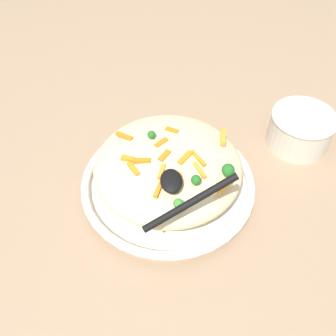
% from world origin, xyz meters
% --- Properties ---
extents(ground_plane, '(2.40, 2.40, 0.00)m').
position_xyz_m(ground_plane, '(0.00, 0.00, 0.00)').
color(ground_plane, '#9E7F60').
extents(serving_bowl, '(0.37, 0.37, 0.04)m').
position_xyz_m(serving_bowl, '(0.00, 0.00, 0.02)').
color(serving_bowl, white).
rests_on(serving_bowl, ground_plane).
extents(pasta_mound, '(0.30, 0.30, 0.08)m').
position_xyz_m(pasta_mound, '(0.00, 0.00, 0.08)').
color(pasta_mound, beige).
rests_on(pasta_mound, serving_bowl).
extents(carrot_piece_0, '(0.03, 0.03, 0.01)m').
position_xyz_m(carrot_piece_0, '(0.02, 0.01, 0.12)').
color(carrot_piece_0, orange).
rests_on(carrot_piece_0, pasta_mound).
extents(carrot_piece_1, '(0.02, 0.03, 0.01)m').
position_xyz_m(carrot_piece_1, '(0.06, -0.01, 0.12)').
color(carrot_piece_1, orange).
rests_on(carrot_piece_1, pasta_mound).
extents(carrot_piece_2, '(0.04, 0.03, 0.01)m').
position_xyz_m(carrot_piece_2, '(-0.02, -0.03, 0.12)').
color(carrot_piece_2, orange).
rests_on(carrot_piece_2, pasta_mound).
extents(carrot_piece_3, '(0.03, 0.03, 0.01)m').
position_xyz_m(carrot_piece_3, '(-0.01, 0.01, 0.12)').
color(carrot_piece_3, orange).
rests_on(carrot_piece_3, pasta_mound).
extents(carrot_piece_4, '(0.03, 0.03, 0.01)m').
position_xyz_m(carrot_piece_4, '(-0.09, -0.09, 0.12)').
color(carrot_piece_4, orange).
rests_on(carrot_piece_4, pasta_mound).
extents(carrot_piece_5, '(0.03, 0.02, 0.01)m').
position_xyz_m(carrot_piece_5, '(-0.09, 0.02, 0.12)').
color(carrot_piece_5, orange).
rests_on(carrot_piece_5, pasta_mound).
extents(carrot_piece_6, '(0.04, 0.02, 0.01)m').
position_xyz_m(carrot_piece_6, '(0.04, -0.11, 0.12)').
color(carrot_piece_6, orange).
rests_on(carrot_piece_6, pasta_mound).
extents(carrot_piece_7, '(0.04, 0.03, 0.01)m').
position_xyz_m(carrot_piece_7, '(-0.02, -0.06, 0.12)').
color(carrot_piece_7, orange).
rests_on(carrot_piece_7, pasta_mound).
extents(carrot_piece_8, '(0.03, 0.01, 0.01)m').
position_xyz_m(carrot_piece_8, '(-0.07, -0.02, 0.12)').
color(carrot_piece_8, orange).
rests_on(carrot_piece_8, pasta_mound).
extents(carrot_piece_9, '(0.04, 0.02, 0.01)m').
position_xyz_m(carrot_piece_9, '(-0.05, -0.05, 0.12)').
color(carrot_piece_9, orange).
rests_on(carrot_piece_9, pasta_mound).
extents(carrot_piece_10, '(0.02, 0.03, 0.01)m').
position_xyz_m(carrot_piece_10, '(-0.01, 0.08, 0.12)').
color(carrot_piece_10, orange).
rests_on(carrot_piece_10, pasta_mound).
extents(carrot_piece_11, '(0.03, 0.02, 0.01)m').
position_xyz_m(carrot_piece_11, '(-0.05, 0.02, 0.12)').
color(carrot_piece_11, orange).
rests_on(carrot_piece_11, pasta_mound).
extents(carrot_piece_12, '(0.01, 0.03, 0.01)m').
position_xyz_m(carrot_piece_12, '(-0.02, 0.05, 0.12)').
color(carrot_piece_12, orange).
rests_on(carrot_piece_12, pasta_mound).
extents(carrot_piece_13, '(0.03, 0.02, 0.01)m').
position_xyz_m(carrot_piece_13, '(-0.04, 0.07, 0.12)').
color(carrot_piece_13, orange).
rests_on(carrot_piece_13, pasta_mound).
extents(carrot_piece_14, '(0.03, 0.04, 0.01)m').
position_xyz_m(carrot_piece_14, '(0.05, 0.08, 0.12)').
color(carrot_piece_14, orange).
rests_on(carrot_piece_14, pasta_mound).
extents(broccoli_floret_0, '(0.02, 0.02, 0.02)m').
position_xyz_m(broccoli_floret_0, '(-0.13, -0.01, 0.12)').
color(broccoli_floret_0, '#377928').
rests_on(broccoli_floret_0, pasta_mound).
extents(broccoli_floret_1, '(0.02, 0.02, 0.03)m').
position_xyz_m(broccoli_floret_1, '(-0.06, -0.10, 0.13)').
color(broccoli_floret_1, '#205B1C').
rests_on(broccoli_floret_1, pasta_mound).
extents(broccoli_floret_2, '(0.02, 0.02, 0.02)m').
position_xyz_m(broccoli_floret_2, '(-0.08, -0.04, 0.12)').
color(broccoli_floret_2, '#205B1C').
rests_on(broccoli_floret_2, pasta_mound).
extents(broccoli_floret_3, '(0.02, 0.02, 0.02)m').
position_xyz_m(broccoli_floret_3, '(0.04, 0.03, 0.13)').
color(broccoli_floret_3, '#205B1C').
rests_on(broccoli_floret_3, pasta_mound).
extents(serving_spoon, '(0.13, 0.16, 0.08)m').
position_xyz_m(serving_spoon, '(-0.11, -0.01, 0.14)').
color(serving_spoon, black).
rests_on(serving_spoon, pasta_mound).
extents(companion_bowl, '(0.15, 0.15, 0.09)m').
position_xyz_m(companion_bowl, '(0.12, -0.32, 0.05)').
color(companion_bowl, beige).
rests_on(companion_bowl, ground_plane).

